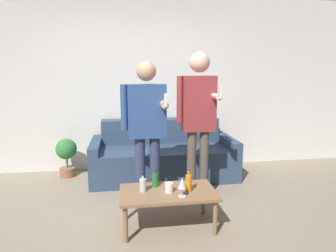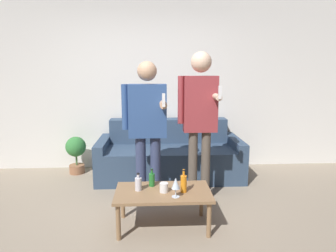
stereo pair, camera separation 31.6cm
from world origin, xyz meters
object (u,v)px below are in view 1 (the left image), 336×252
object	(u,v)px
person_standing_left	(147,122)
couch	(163,156)
coffee_table	(168,195)
person_standing_right	(198,113)
bottle_orange	(143,184)

from	to	relation	value
person_standing_left	couch	bearing A→B (deg)	71.37
couch	person_standing_left	world-z (taller)	person_standing_left
couch	coffee_table	distance (m)	1.53
couch	person_standing_right	distance (m)	1.23
bottle_orange	person_standing_right	xyz separation A→B (m)	(0.70, 0.58, 0.62)
couch	coffee_table	xyz separation A→B (m)	(-0.15, -1.52, 0.04)
person_standing_right	coffee_table	bearing A→B (deg)	-126.41
coffee_table	person_standing_left	xyz separation A→B (m)	(-0.16, 0.59, 0.64)
coffee_table	bottle_orange	distance (m)	0.27
person_standing_right	person_standing_left	bearing A→B (deg)	-178.06
bottle_orange	coffee_table	bearing A→B (deg)	-7.32
couch	person_standing_left	size ratio (longest dim) A/B	1.25
coffee_table	person_standing_left	size ratio (longest dim) A/B	0.57
couch	person_standing_left	xyz separation A→B (m)	(-0.31, -0.92, 0.68)
person_standing_left	person_standing_right	bearing A→B (deg)	1.94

